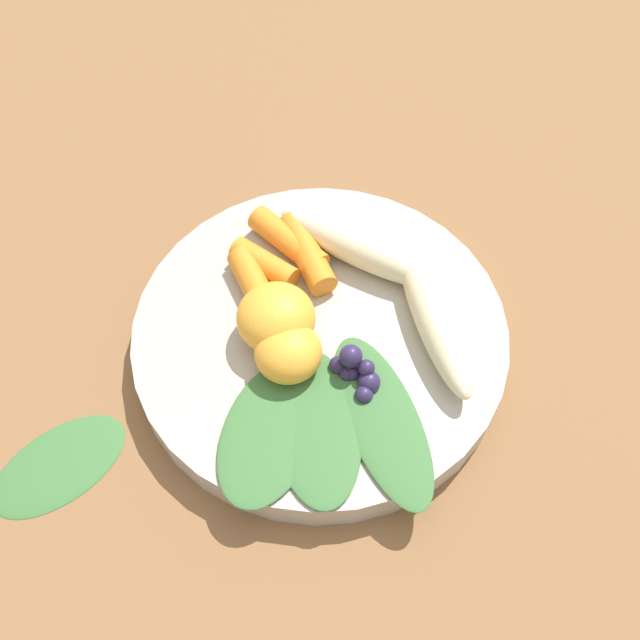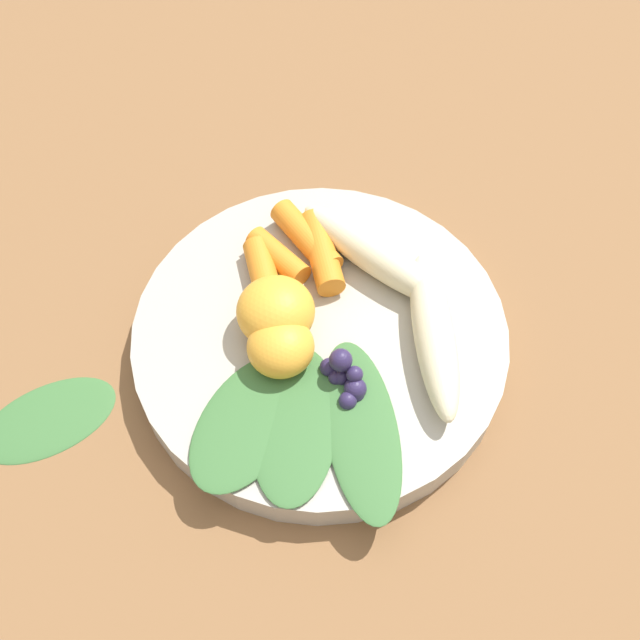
% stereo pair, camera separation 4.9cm
% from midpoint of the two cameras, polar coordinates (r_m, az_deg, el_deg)
% --- Properties ---
extents(ground_plane, '(2.40, 2.40, 0.00)m').
position_cam_midpoint_polar(ground_plane, '(0.52, -2.69, -2.31)').
color(ground_plane, brown).
extents(bowl, '(0.25, 0.25, 0.03)m').
position_cam_midpoint_polar(bowl, '(0.51, -2.75, -1.59)').
color(bowl, '#B2AD9E').
rests_on(bowl, ground_plane).
extents(banana_peeled_left, '(0.13, 0.04, 0.03)m').
position_cam_midpoint_polar(banana_peeled_left, '(0.52, 0.28, 5.40)').
color(banana_peeled_left, beige).
rests_on(banana_peeled_left, bowl).
extents(banana_peeled_right, '(0.11, 0.10, 0.03)m').
position_cam_midpoint_polar(banana_peeled_right, '(0.49, 5.92, 0.11)').
color(banana_peeled_right, beige).
rests_on(banana_peeled_right, bowl).
extents(orange_segment_near, '(0.04, 0.04, 0.03)m').
position_cam_midpoint_polar(orange_segment_near, '(0.47, -5.78, -2.51)').
color(orange_segment_near, '#F4A833').
rests_on(orange_segment_near, bowl).
extents(orange_segment_far, '(0.05, 0.05, 0.04)m').
position_cam_midpoint_polar(orange_segment_far, '(0.48, -6.30, -0.07)').
color(orange_segment_far, '#F4A833').
rests_on(orange_segment_far, bowl).
extents(carrot_front, '(0.06, 0.05, 0.02)m').
position_cam_midpoint_polar(carrot_front, '(0.52, -3.70, 4.96)').
color(carrot_front, orange).
rests_on(carrot_front, bowl).
extents(carrot_mid_left, '(0.07, 0.03, 0.02)m').
position_cam_midpoint_polar(carrot_mid_left, '(0.53, -5.09, 5.87)').
color(carrot_mid_left, orange).
rests_on(carrot_mid_left, bowl).
extents(carrot_mid_right, '(0.05, 0.02, 0.02)m').
position_cam_midpoint_polar(carrot_mid_right, '(0.52, -6.99, 4.09)').
color(carrot_mid_right, orange).
rests_on(carrot_mid_right, bowl).
extents(carrot_rear, '(0.05, 0.04, 0.02)m').
position_cam_midpoint_polar(carrot_rear, '(0.52, -7.76, 3.06)').
color(carrot_rear, orange).
rests_on(carrot_rear, bowl).
extents(blueberry_pile, '(0.04, 0.03, 0.03)m').
position_cam_midpoint_polar(blueberry_pile, '(0.47, -0.08, -4.34)').
color(blueberry_pile, '#2D234C').
rests_on(blueberry_pile, bowl).
extents(coconut_shred_patch, '(0.05, 0.05, 0.00)m').
position_cam_midpoint_polar(coconut_shred_patch, '(0.47, -2.81, -7.72)').
color(coconut_shred_patch, white).
rests_on(coconut_shred_patch, bowl).
extents(kale_leaf_left, '(0.09, 0.12, 0.00)m').
position_cam_midpoint_polar(kale_leaf_left, '(0.46, -6.92, -8.73)').
color(kale_leaf_left, '#3D7038').
rests_on(kale_leaf_left, bowl).
extents(kale_leaf_right, '(0.11, 0.12, 0.00)m').
position_cam_midpoint_polar(kale_leaf_right, '(0.46, -3.30, -8.35)').
color(kale_leaf_right, '#3D7038').
rests_on(kale_leaf_right, bowl).
extents(kale_leaf_rear, '(0.13, 0.11, 0.00)m').
position_cam_midpoint_polar(kale_leaf_rear, '(0.46, 1.76, -7.86)').
color(kale_leaf_rear, '#3D7038').
rests_on(kale_leaf_rear, bowl).
extents(kale_leaf_stray, '(0.08, 0.10, 0.01)m').
position_cam_midpoint_polar(kale_leaf_stray, '(0.52, -22.10, -10.44)').
color(kale_leaf_stray, '#3D7038').
rests_on(kale_leaf_stray, ground_plane).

